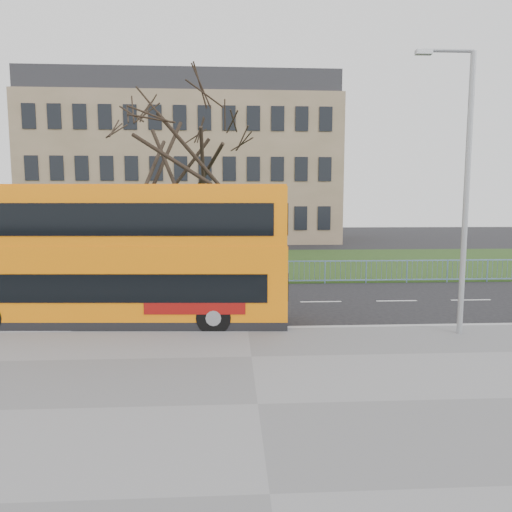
{
  "coord_description": "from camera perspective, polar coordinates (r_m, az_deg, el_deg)",
  "views": [
    {
      "loc": [
        -0.47,
        -14.74,
        3.76
      ],
      "look_at": [
        0.39,
        1.0,
        1.98
      ],
      "focal_mm": 32.0,
      "sensor_mm": 36.0,
      "label": 1
    }
  ],
  "objects": [
    {
      "name": "ground",
      "position": [
        15.22,
        -1.27,
        -7.85
      ],
      "size": [
        120.0,
        120.0,
        0.0
      ],
      "primitive_type": "plane",
      "color": "black",
      "rests_on": "ground"
    },
    {
      "name": "pavement",
      "position": [
        8.82,
        0.22,
        -18.36
      ],
      "size": [
        80.0,
        10.5,
        0.12
      ],
      "primitive_type": "cube",
      "color": "slate",
      "rests_on": "ground"
    },
    {
      "name": "kerb",
      "position": [
        13.71,
        -1.06,
        -9.17
      ],
      "size": [
        80.0,
        0.2,
        0.14
      ],
      "primitive_type": "cube",
      "color": "#999A9C",
      "rests_on": "ground"
    },
    {
      "name": "grass_verge",
      "position": [
        29.29,
        -2.18,
        -0.85
      ],
      "size": [
        80.0,
        15.4,
        0.08
      ],
      "primitive_type": "cube",
      "color": "#213613",
      "rests_on": "ground"
    },
    {
      "name": "guard_railing",
      "position": [
        21.59,
        -1.84,
        -2.1
      ],
      "size": [
        40.0,
        0.12,
        1.1
      ],
      "primitive_type": null,
      "color": "#688BBA",
      "rests_on": "ground"
    },
    {
      "name": "bare_tree",
      "position": [
        24.94,
        -9.09,
        10.64
      ],
      "size": [
        7.75,
        7.75,
        11.07
      ],
      "primitive_type": null,
      "color": "black",
      "rests_on": "grass_verge"
    },
    {
      "name": "civic_building",
      "position": [
        50.06,
        -8.44,
        10.1
      ],
      "size": [
        30.0,
        15.0,
        14.0
      ],
      "primitive_type": "cube",
      "color": "#7E6C50",
      "rests_on": "ground"
    },
    {
      "name": "yellow_bus",
      "position": [
        14.72,
        -16.56,
        0.47
      ],
      "size": [
        10.33,
        2.98,
        4.28
      ],
      "rotation": [
        0.0,
        0.0,
        -0.05
      ],
      "color": "orange",
      "rests_on": "ground"
    },
    {
      "name": "street_lamp",
      "position": [
        13.87,
        24.5,
        8.37
      ],
      "size": [
        1.64,
        0.19,
        7.74
      ],
      "rotation": [
        0.0,
        0.0,
        -0.01
      ],
      "color": "#9A9EA2",
      "rests_on": "pavement"
    }
  ]
}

